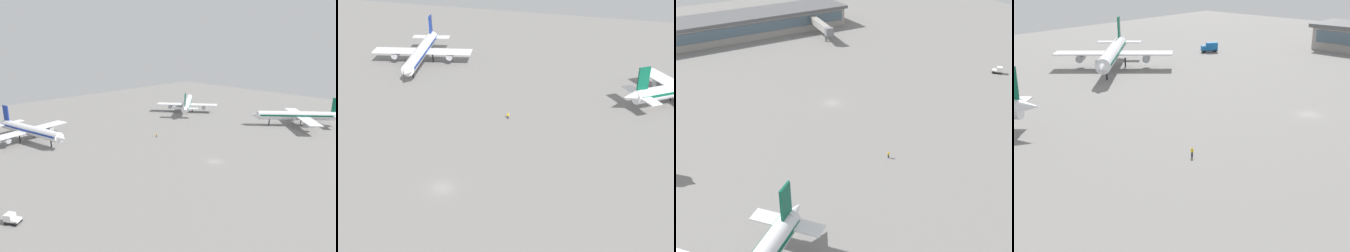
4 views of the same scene
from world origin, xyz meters
TOP-DOWN VIEW (x-y plane):
  - ground at (0.00, 0.00)m, footprint 288.00×288.00m
  - airplane_taxiing at (-35.17, 63.58)m, footprint 33.63×41.31m
  - ground_crew_worker at (4.01, 32.91)m, footprint 0.58×0.42m

SIDE VIEW (x-z plane):
  - ground at x=0.00m, z-range 0.00..0.00m
  - ground_crew_worker at x=4.01m, z-range 0.01..1.68m
  - airplane_taxiing at x=-35.17m, z-range -1.73..10.96m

